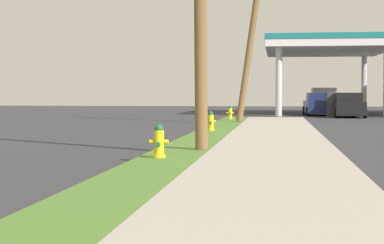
{
  "coord_description": "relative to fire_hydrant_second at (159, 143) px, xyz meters",
  "views": [
    {
      "loc": [
        3.07,
        -0.02,
        1.53
      ],
      "look_at": [
        0.86,
        17.25,
        0.78
      ],
      "focal_mm": 62.51,
      "sensor_mm": 36.0,
      "label": 1
    }
  ],
  "objects": [
    {
      "name": "truck_silver_on_apron",
      "position": [
        6.27,
        39.73,
        0.47
      ],
      "size": [
        2.33,
        5.48,
        1.97
      ],
      "color": "#BCBCC1",
      "rests_on": "ground"
    },
    {
      "name": "car_black_by_far_pump",
      "position": [
        7.07,
        29.27,
        0.28
      ],
      "size": [
        1.95,
        4.5,
        1.57
      ],
      "color": "black",
      "rests_on": "ground"
    },
    {
      "name": "truck_tan_at_forecourt",
      "position": [
        6.52,
        43.24,
        0.47
      ],
      "size": [
        2.42,
        5.51,
        1.97
      ],
      "color": "tan",
      "rests_on": "ground"
    },
    {
      "name": "car_navy_by_near_pump",
      "position": [
        5.43,
        32.77,
        0.28
      ],
      "size": [
        2.05,
        4.55,
        1.57
      ],
      "color": "navy",
      "rests_on": "ground"
    },
    {
      "name": "fire_hydrant_fourth",
      "position": [
        0.03,
        21.89,
        0.0
      ],
      "size": [
        0.42,
        0.38,
        0.74
      ],
      "color": "yellow",
      "rests_on": "grass_verge"
    },
    {
      "name": "fire_hydrant_third",
      "position": [
        0.08,
        10.72,
        0.0
      ],
      "size": [
        0.42,
        0.37,
        0.74
      ],
      "color": "yellow",
      "rests_on": "grass_verge"
    },
    {
      "name": "utility_pole_background",
      "position": [
        1.4,
        19.13,
        4.83
      ],
      "size": [
        2.25,
        1.23,
        10.15
      ],
      "color": "brown",
      "rests_on": "grass_verge"
    },
    {
      "name": "fire_hydrant_second",
      "position": [
        0.0,
        0.0,
        0.0
      ],
      "size": [
        0.42,
        0.38,
        0.74
      ],
      "color": "yellow",
      "rests_on": "grass_verge"
    }
  ]
}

